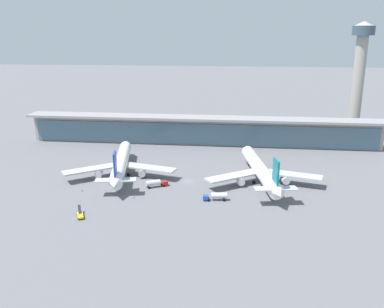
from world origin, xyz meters
TOP-DOWN VIEW (x-y plane):
  - ground_plane at (0.00, 0.00)m, footprint 1200.00×1200.00m
  - airliner_left_stand at (-28.94, 4.60)m, footprint 46.05×60.68m
  - airliner_centre_stand at (29.15, 2.74)m, footprint 46.15×60.75m
  - service_truck_near_nose_blue at (12.58, -18.17)m, footprint 8.81×3.40m
  - service_truck_under_wing_red at (-11.66, -7.52)m, footprint 8.60×6.17m
  - service_truck_mid_apron_yellow at (-30.66, -37.58)m, footprint 4.08×6.74m
  - terminal_building at (0.00, 59.56)m, footprint 189.02×12.80m
  - control_tower at (85.08, 86.87)m, footprint 12.00×12.00m
  - safety_cone_alpha at (-38.73, -15.00)m, footprint 0.62×0.62m
  - safety_cone_bravo at (-17.32, -19.48)m, footprint 0.62×0.62m

SIDE VIEW (x-z plane):
  - ground_plane at x=0.00m, z-range 0.00..0.00m
  - safety_cone_alpha at x=-38.73m, z-range -0.03..0.67m
  - safety_cone_bravo at x=-17.32m, z-range -0.03..0.67m
  - service_truck_mid_apron_yellow at x=-30.66m, z-range -0.54..2.16m
  - service_truck_near_nose_blue at x=12.58m, z-range 0.23..3.18m
  - service_truck_under_wing_red at x=-11.66m, z-range 0.23..3.18m
  - airliner_left_stand at x=-28.94m, z-range -3.01..13.25m
  - airliner_centre_stand at x=29.15m, z-range -3.01..13.25m
  - terminal_building at x=0.00m, z-range 0.27..15.47m
  - control_tower at x=85.08m, z-range 3.17..72.17m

